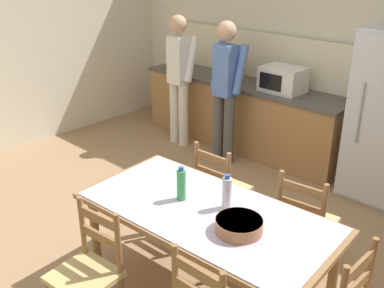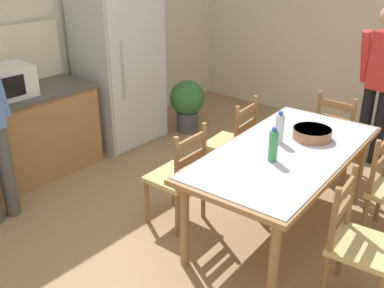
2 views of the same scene
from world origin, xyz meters
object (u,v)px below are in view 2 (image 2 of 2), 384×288
bottle_near_centre (273,146)px  person_by_table (380,78)px  serving_bowl (312,133)px  bottle_off_centre (280,128)px  chair_head_end (337,136)px  refrigerator (120,68)px  dining_table (285,158)px  microwave (4,82)px  potted_plant (187,102)px  chair_side_near_left (358,244)px  chair_side_far_right (233,143)px  chair_side_far_left (178,177)px

bottle_near_centre → person_by_table: person_by_table is taller
serving_bowl → bottle_off_centre: bearing=145.2°
chair_head_end → refrigerator: bearing=20.2°
dining_table → bottle_off_centre: (0.09, 0.12, 0.20)m
dining_table → bottle_near_centre: bearing=-176.6°
microwave → refrigerator: bearing=-0.8°
bottle_near_centre → person_by_table: (2.03, -0.06, 0.08)m
chair_head_end → microwave: bearing=44.2°
dining_table → potted_plant: size_ratio=2.93×
chair_side_near_left → chair_side_far_right: (0.77, 1.57, 0.00)m
refrigerator → serving_bowl: refrigerator is taller
microwave → chair_side_far_right: bearing=-51.2°
dining_table → bottle_near_centre: 0.31m
bottle_near_centre → chair_head_end: 1.54m
refrigerator → chair_side_near_left: refrigerator is taller
refrigerator → chair_head_end: (0.81, -2.39, -0.46)m
dining_table → potted_plant: (1.15, 2.04, -0.29)m
chair_head_end → chair_side_far_right: size_ratio=1.00×
dining_table → serving_bowl: 0.36m
microwave → chair_head_end: 3.33m
bottle_off_centre → person_by_table: bearing=-6.6°
person_by_table → potted_plant: person_by_table is taller
bottle_near_centre → serving_bowl: bottle_near_centre is taller
refrigerator → serving_bowl: 2.52m
microwave → bottle_off_centre: size_ratio=1.85×
bottle_near_centre → bottle_off_centre: size_ratio=1.00×
refrigerator → serving_bowl: bearing=-92.1°
chair_head_end → bottle_near_centre: bearing=95.0°
person_by_table → refrigerator: bearing=-57.5°
chair_side_far_left → person_by_table: person_by_table is taller
microwave → potted_plant: size_ratio=0.75×
potted_plant → person_by_table: bearing=-73.0°
dining_table → chair_head_end: (1.24, 0.08, -0.23)m
bottle_off_centre → serving_bowl: bottle_off_centre is taller
serving_bowl → chair_side_near_left: bearing=-134.5°
microwave → chair_side_near_left: microwave is taller
refrigerator → chair_side_far_left: refrigerator is taller
potted_plant → chair_side_far_left: bearing=-141.2°
bottle_near_centre → chair_side_near_left: (-0.15, -0.77, -0.43)m
refrigerator → chair_side_far_right: size_ratio=1.98×
chair_head_end → potted_plant: (-0.09, 1.96, -0.06)m
bottle_near_centre → chair_side_far_left: size_ratio=0.30×
chair_side_near_left → bottle_off_centre: bearing=56.4°
microwave → bottle_off_centre: bearing=-65.7°
dining_table → serving_bowl: size_ratio=6.11×
bottle_near_centre → chair_head_end: bearing=3.5°
microwave → chair_side_far_right: size_ratio=0.55×
serving_bowl → chair_side_near_left: (-0.72, -0.73, -0.36)m
potted_plant → chair_side_far_right: bearing=-121.3°
dining_table → person_by_table: (1.79, -0.07, 0.28)m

